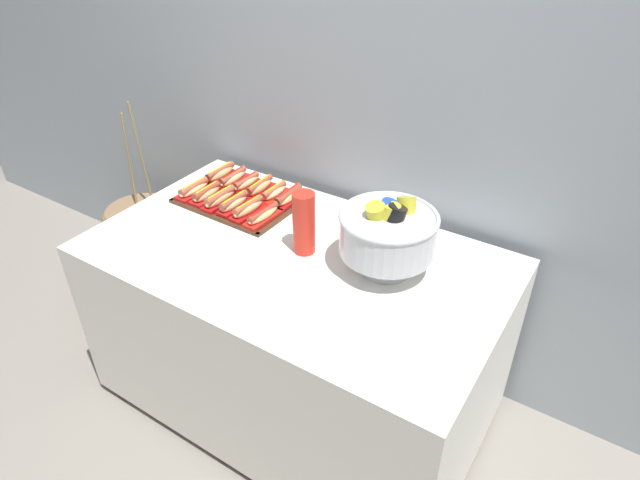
% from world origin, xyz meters
% --- Properties ---
extents(ground_plane, '(10.00, 10.00, 0.00)m').
position_xyz_m(ground_plane, '(0.00, 0.00, 0.00)').
color(ground_plane, gray).
extents(back_wall, '(6.00, 0.10, 2.60)m').
position_xyz_m(back_wall, '(0.00, 0.54, 1.30)').
color(back_wall, '#9EA8B2').
rests_on(back_wall, ground_plane).
extents(buffet_table, '(1.52, 0.89, 0.77)m').
position_xyz_m(buffet_table, '(0.00, 0.00, 0.41)').
color(buffet_table, white).
rests_on(buffet_table, ground_plane).
extents(floor_vase, '(0.47, 0.47, 1.04)m').
position_xyz_m(floor_vase, '(-1.12, 0.21, 0.24)').
color(floor_vase, '#896B4C').
rests_on(floor_vase, ground_plane).
extents(serving_tray, '(0.49, 0.37, 0.01)m').
position_xyz_m(serving_tray, '(-0.41, 0.20, 0.78)').
color(serving_tray, '#472B19').
rests_on(serving_tray, buffet_table).
extents(hot_dog_0, '(0.07, 0.17, 0.06)m').
position_xyz_m(hot_dog_0, '(-0.60, 0.12, 0.81)').
color(hot_dog_0, red).
rests_on(hot_dog_0, serving_tray).
extents(hot_dog_1, '(0.07, 0.16, 0.06)m').
position_xyz_m(hot_dog_1, '(-0.52, 0.11, 0.81)').
color(hot_dog_1, red).
rests_on(hot_dog_1, serving_tray).
extents(hot_dog_2, '(0.06, 0.18, 0.06)m').
position_xyz_m(hot_dog_2, '(-0.45, 0.11, 0.81)').
color(hot_dog_2, '#B21414').
rests_on(hot_dog_2, serving_tray).
extents(hot_dog_3, '(0.06, 0.16, 0.06)m').
position_xyz_m(hot_dog_3, '(-0.37, 0.11, 0.81)').
color(hot_dog_3, red).
rests_on(hot_dog_3, serving_tray).
extents(hot_dog_4, '(0.07, 0.18, 0.06)m').
position_xyz_m(hot_dog_4, '(-0.30, 0.11, 0.81)').
color(hot_dog_4, '#B21414').
rests_on(hot_dog_4, serving_tray).
extents(hot_dog_5, '(0.07, 0.18, 0.06)m').
position_xyz_m(hot_dog_5, '(-0.22, 0.11, 0.81)').
color(hot_dog_5, red).
rests_on(hot_dog_5, serving_tray).
extents(hot_dog_6, '(0.07, 0.17, 0.06)m').
position_xyz_m(hot_dog_6, '(-0.60, 0.28, 0.81)').
color(hot_dog_6, red).
rests_on(hot_dog_6, serving_tray).
extents(hot_dog_7, '(0.06, 0.18, 0.06)m').
position_xyz_m(hot_dog_7, '(-0.52, 0.28, 0.81)').
color(hot_dog_7, red).
rests_on(hot_dog_7, serving_tray).
extents(hot_dog_8, '(0.07, 0.16, 0.06)m').
position_xyz_m(hot_dog_8, '(-0.45, 0.28, 0.81)').
color(hot_dog_8, red).
rests_on(hot_dog_8, serving_tray).
extents(hot_dog_9, '(0.07, 0.17, 0.06)m').
position_xyz_m(hot_dog_9, '(-0.37, 0.28, 0.81)').
color(hot_dog_9, red).
rests_on(hot_dog_9, serving_tray).
extents(hot_dog_10, '(0.07, 0.15, 0.06)m').
position_xyz_m(hot_dog_10, '(-0.30, 0.28, 0.81)').
color(hot_dog_10, red).
rests_on(hot_dog_10, serving_tray).
extents(hot_dog_11, '(0.06, 0.17, 0.06)m').
position_xyz_m(hot_dog_11, '(-0.22, 0.27, 0.81)').
color(hot_dog_11, '#B21414').
rests_on(hot_dog_11, serving_tray).
extents(punch_bowl, '(0.33, 0.33, 0.27)m').
position_xyz_m(punch_bowl, '(0.32, 0.10, 0.93)').
color(punch_bowl, silver).
rests_on(punch_bowl, buffet_table).
extents(cup_stack, '(0.08, 0.08, 0.24)m').
position_xyz_m(cup_stack, '(0.02, 0.04, 0.89)').
color(cup_stack, red).
rests_on(cup_stack, buffet_table).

